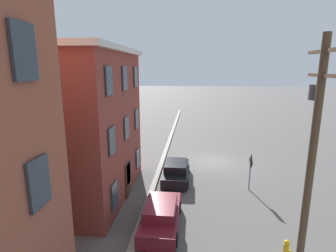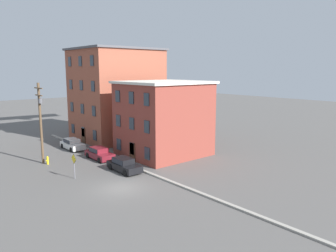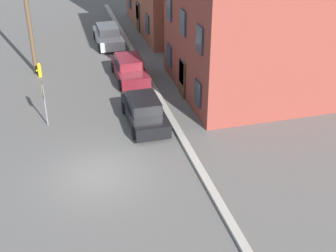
{
  "view_description": "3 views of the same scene",
  "coord_description": "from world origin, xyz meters",
  "px_view_note": "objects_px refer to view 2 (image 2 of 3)",
  "views": [
    {
      "loc": [
        -22.24,
        1.83,
        8.11
      ],
      "look_at": [
        0.69,
        4.1,
        3.0
      ],
      "focal_mm": 28.0,
      "sensor_mm": 36.0,
      "label": 1
    },
    {
      "loc": [
        24.51,
        -15.17,
        10.68
      ],
      "look_at": [
        0.83,
        4.95,
        5.34
      ],
      "focal_mm": 35.0,
      "sensor_mm": 36.0,
      "label": 2
    },
    {
      "loc": [
        17.51,
        -1.48,
        12.35
      ],
      "look_at": [
        1.99,
        2.7,
        3.21
      ],
      "focal_mm": 50.0,
      "sensor_mm": 36.0,
      "label": 3
    }
  ],
  "objects_px": {
    "car_maroon": "(99,153)",
    "utility_pole": "(41,119)",
    "car_black": "(124,164)",
    "car_white": "(72,144)",
    "caution_sign": "(74,162)",
    "fire_hydrant": "(48,160)"
  },
  "relations": [
    {
      "from": "car_white",
      "to": "caution_sign",
      "type": "relative_size",
      "value": 1.73
    },
    {
      "from": "car_white",
      "to": "utility_pole",
      "type": "relative_size",
      "value": 0.47
    },
    {
      "from": "caution_sign",
      "to": "car_black",
      "type": "bearing_deg",
      "value": 77.85
    },
    {
      "from": "car_black",
      "to": "utility_pole",
      "type": "height_order",
      "value": "utility_pole"
    },
    {
      "from": "car_maroon",
      "to": "caution_sign",
      "type": "bearing_deg",
      "value": -47.92
    },
    {
      "from": "car_black",
      "to": "utility_pole",
      "type": "bearing_deg",
      "value": -147.35
    },
    {
      "from": "car_maroon",
      "to": "car_white",
      "type": "bearing_deg",
      "value": -177.3
    },
    {
      "from": "car_white",
      "to": "car_black",
      "type": "distance_m",
      "value": 12.94
    },
    {
      "from": "car_maroon",
      "to": "utility_pole",
      "type": "bearing_deg",
      "value": -113.62
    },
    {
      "from": "car_maroon",
      "to": "fire_hydrant",
      "type": "distance_m",
      "value": 5.93
    },
    {
      "from": "car_maroon",
      "to": "fire_hydrant",
      "type": "height_order",
      "value": "car_maroon"
    },
    {
      "from": "caution_sign",
      "to": "fire_hydrant",
      "type": "height_order",
      "value": "caution_sign"
    },
    {
      "from": "caution_sign",
      "to": "utility_pole",
      "type": "height_order",
      "value": "utility_pole"
    },
    {
      "from": "caution_sign",
      "to": "fire_hydrant",
      "type": "relative_size",
      "value": 2.65
    },
    {
      "from": "car_black",
      "to": "car_white",
      "type": "bearing_deg",
      "value": 179.84
    },
    {
      "from": "utility_pole",
      "to": "fire_hydrant",
      "type": "distance_m",
      "value": 4.79
    },
    {
      "from": "car_white",
      "to": "fire_hydrant",
      "type": "xyz_separation_m",
      "value": [
        5.11,
        -5.31,
        -0.27
      ]
    },
    {
      "from": "car_black",
      "to": "caution_sign",
      "type": "bearing_deg",
      "value": -102.15
    },
    {
      "from": "car_maroon",
      "to": "utility_pole",
      "type": "xyz_separation_m",
      "value": [
        -2.56,
        -5.86,
        4.46
      ]
    },
    {
      "from": "car_white",
      "to": "fire_hydrant",
      "type": "height_order",
      "value": "car_white"
    },
    {
      "from": "car_maroon",
      "to": "caution_sign",
      "type": "relative_size",
      "value": 1.73
    },
    {
      "from": "caution_sign",
      "to": "car_white",
      "type": "bearing_deg",
      "value": 156.6
    }
  ]
}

